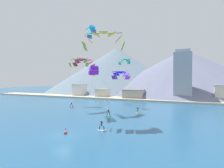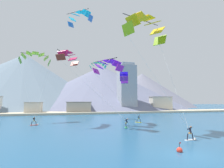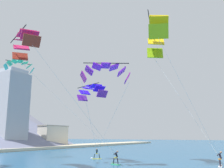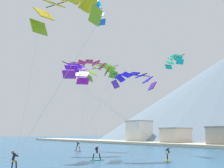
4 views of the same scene
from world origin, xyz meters
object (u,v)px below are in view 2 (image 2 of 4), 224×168
Objects in this scene: parafoil_kite_near_lead at (108,65)px; race_marker_buoy at (180,150)px; kitesurfer_near_trail at (35,123)px; parafoil_kite_far_left at (146,26)px; parafoil_kite_near_trail at (35,57)px; parafoil_kite_distant_mid_solo at (124,76)px; parafoil_kite_distant_high_outer at (80,16)px; parafoil_kite_mid_center at (68,57)px; kitesurfer_far_left at (191,135)px; kitesurfer_mid_center at (126,125)px; kitesurfer_near_lead at (138,120)px; parafoil_kite_distant_low_drift at (98,64)px.

race_marker_buoy is (3.54, -14.79, -10.98)m from parafoil_kite_near_lead.
kitesurfer_near_trail reaches higher than race_marker_buoy.
parafoil_kite_near_trail is at bearing 135.79° from parafoil_kite_far_left.
parafoil_kite_near_lead is at bearing 137.00° from parafoil_kite_far_left.
parafoil_kite_far_left is at bearing -88.49° from parafoil_kite_distant_mid_solo.
parafoil_kite_distant_high_outer is (-9.82, 11.14, 5.80)m from parafoil_kite_far_left.
parafoil_kite_near_lead is 0.84× the size of parafoil_kite_mid_center.
parafoil_kite_far_left is 19.56m from race_marker_buoy.
parafoil_kite_near_trail is (-22.45, 25.03, 14.58)m from kitesurfer_far_left.
kitesurfer_near_trail is at bearing 155.72° from kitesurfer_mid_center.
kitesurfer_near_trail is 28.45m from kitesurfer_far_left.
parafoil_kite_near_trail reaches higher than kitesurfer_near_lead.
kitesurfer_far_left is 30.78m from parafoil_kite_distant_high_outer.
parafoil_kite_far_left reaches higher than parafoil_kite_mid_center.
kitesurfer_near_trail is 1.74× the size of race_marker_buoy.
kitesurfer_mid_center is 26.77m from parafoil_kite_near_trail.
parafoil_kite_near_trail is at bearing 133.60° from parafoil_kite_mid_center.
parafoil_kite_distant_mid_solo reaches higher than race_marker_buoy.
parafoil_kite_distant_high_outer is at bearing 0.76° from parafoil_kite_mid_center.
parafoil_kite_distant_low_drift is at bearing 106.40° from parafoil_kite_distant_mid_solo.
kitesurfer_near_lead is 0.10× the size of parafoil_kite_far_left.
kitesurfer_near_trail is 0.13× the size of parafoil_kite_mid_center.
parafoil_kite_distant_low_drift is (15.71, 3.40, -0.21)m from parafoil_kite_near_trail.
kitesurfer_near_lead is at bearing -54.20° from parafoil_kite_distant_low_drift.
kitesurfer_near_trail is at bearing 171.04° from parafoil_kite_distant_mid_solo.
parafoil_kite_near_trail reaches higher than kitesurfer_mid_center.
parafoil_kite_distant_high_outer reaches higher than kitesurfer_far_left.
kitesurfer_mid_center is 15.66m from race_marker_buoy.
kitesurfer_near_lead is 19.19m from parafoil_kite_distant_low_drift.
parafoil_kite_mid_center is (-6.85, 6.29, 2.70)m from parafoil_kite_near_lead.
kitesurfer_mid_center is 22.19m from parafoil_kite_distant_low_drift.
parafoil_kite_distant_low_drift reaches higher than kitesurfer_far_left.
race_marker_buoy is at bearing -90.55° from kitesurfer_mid_center.
parafoil_kite_distant_high_outer is (-4.65, 6.32, 11.58)m from parafoil_kite_near_lead.
parafoil_kite_mid_center is 9.15m from parafoil_kite_distant_high_outer.
kitesurfer_near_trail is at bearing 147.09° from parafoil_kite_near_lead.
kitesurfer_mid_center is 0.13× the size of parafoil_kite_mid_center.
kitesurfer_near_lead is 0.11× the size of parafoil_kite_near_trail.
parafoil_kite_distant_mid_solo is (-0.27, 10.36, -6.83)m from parafoil_kite_far_left.
kitesurfer_far_left is at bearing -53.43° from parafoil_kite_distant_high_outer.
parafoil_kite_near_trail is at bearing 121.72° from race_marker_buoy.
race_marker_buoy is at bearing -68.80° from parafoil_kite_distant_high_outer.
parafoil_kite_distant_low_drift is at bearing 32.92° from kitesurfer_near_trail.
parafoil_kite_far_left reaches higher than kitesurfer_near_lead.
kitesurfer_mid_center is 11.25m from parafoil_kite_near_lead.
race_marker_buoy is (-1.36, -20.33, -9.93)m from parafoil_kite_distant_mid_solo.
race_marker_buoy is at bearing -103.18° from kitesurfer_near_lead.
kitesurfer_near_lead is 0.31× the size of parafoil_kite_distant_high_outer.
kitesurfer_near_trail is at bearing -75.96° from parafoil_kite_near_trail.
parafoil_kite_near_trail reaches higher than parafoil_kite_distant_mid_solo.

